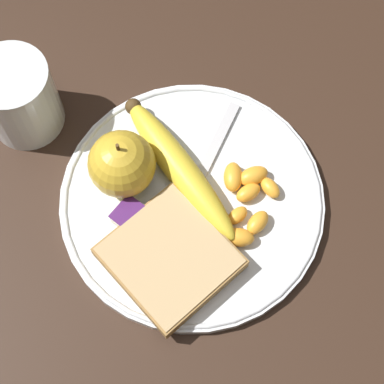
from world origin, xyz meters
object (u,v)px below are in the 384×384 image
(juice_glass, at_px, (20,99))
(apple, at_px, (122,164))
(banana, at_px, (178,167))
(jam_packet, at_px, (134,219))
(plate, at_px, (192,200))
(bread_slice, at_px, (170,258))
(fork, at_px, (194,188))

(juice_glass, xyz_separation_m, apple, (0.14, 0.01, 0.00))
(banana, bearing_deg, jam_packet, -90.46)
(apple, distance_m, banana, 0.06)
(plate, height_order, juice_glass, juice_glass)
(apple, relative_size, jam_packet, 2.02)
(juice_glass, distance_m, banana, 0.19)
(plate, xyz_separation_m, apple, (-0.07, -0.03, 0.04))
(juice_glass, xyz_separation_m, bread_slice, (0.24, -0.03, -0.02))
(plate, relative_size, bread_slice, 2.13)
(juice_glass, relative_size, bread_slice, 0.70)
(jam_packet, bearing_deg, bread_slice, -9.12)
(plate, bearing_deg, jam_packet, -117.67)
(juice_glass, height_order, bread_slice, juice_glass)
(plate, distance_m, jam_packet, 0.07)
(banana, bearing_deg, fork, -9.97)
(banana, height_order, fork, banana)
(bread_slice, relative_size, jam_packet, 3.37)
(plate, height_order, fork, fork)
(banana, distance_m, bread_slice, 0.10)
(plate, distance_m, banana, 0.04)
(apple, bearing_deg, bread_slice, -23.42)
(jam_packet, bearing_deg, plate, 62.33)
(plate, height_order, bread_slice, bread_slice)
(fork, bearing_deg, banana, -114.02)
(bread_slice, height_order, fork, bread_slice)
(banana, bearing_deg, plate, -26.37)
(apple, relative_size, banana, 0.41)
(bread_slice, bearing_deg, jam_packet, 170.88)
(fork, distance_m, jam_packet, 0.08)
(fork, bearing_deg, juice_glass, -91.73)
(plate, relative_size, fork, 1.50)
(bread_slice, relative_size, fork, 0.70)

